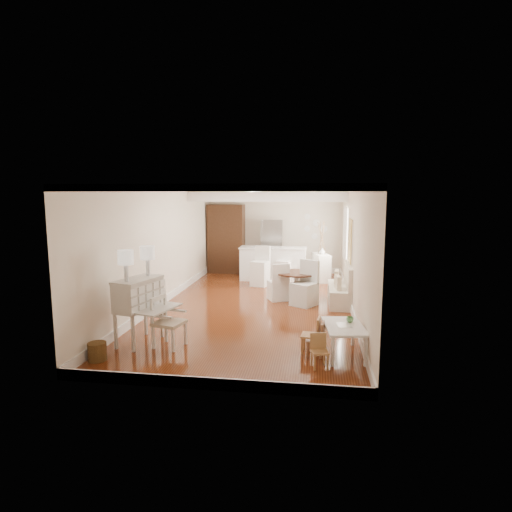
% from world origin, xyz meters
% --- Properties ---
extents(room, '(9.00, 9.04, 2.82)m').
position_xyz_m(room, '(0.04, 0.32, 1.98)').
color(room, brown).
rests_on(room, ground).
extents(secretary_bureau, '(1.14, 1.15, 1.19)m').
position_xyz_m(secretary_bureau, '(-1.70, -2.84, 0.59)').
color(secretary_bureau, beige).
rests_on(secretary_bureau, ground).
extents(gustavian_armchair, '(0.62, 0.62, 0.90)m').
position_xyz_m(gustavian_armchair, '(-1.10, -2.95, 0.45)').
color(gustavian_armchair, silver).
rests_on(gustavian_armchair, ground).
extents(wicker_basket, '(0.34, 0.34, 0.30)m').
position_xyz_m(wicker_basket, '(-2.05, -3.72, 0.15)').
color(wicker_basket, '#54391A').
rests_on(wicker_basket, ground).
extents(kids_table, '(0.75, 1.10, 0.52)m').
position_xyz_m(kids_table, '(1.90, -2.93, 0.26)').
color(kids_table, white).
rests_on(kids_table, ground).
extents(kids_chair_a, '(0.34, 0.34, 0.64)m').
position_xyz_m(kids_chair_a, '(1.35, -2.91, 0.32)').
color(kids_chair_a, '#B18050').
rests_on(kids_chair_a, ground).
extents(kids_chair_b, '(0.32, 0.32, 0.58)m').
position_xyz_m(kids_chair_b, '(1.43, -3.01, 0.29)').
color(kids_chair_b, '#956544').
rests_on(kids_chair_b, ground).
extents(kids_chair_c, '(0.31, 0.31, 0.53)m').
position_xyz_m(kids_chair_c, '(1.50, -3.51, 0.27)').
color(kids_chair_c, tan).
rests_on(kids_chair_c, ground).
extents(banquette, '(0.52, 1.60, 0.98)m').
position_xyz_m(banquette, '(1.99, 0.50, 0.49)').
color(banquette, silver).
rests_on(banquette, ground).
extents(dining_table, '(1.31, 1.31, 0.71)m').
position_xyz_m(dining_table, '(0.94, 0.67, 0.36)').
color(dining_table, '#432215').
rests_on(dining_table, ground).
extents(slip_chair_near, '(0.72, 0.72, 1.08)m').
position_xyz_m(slip_chair_near, '(1.15, 0.20, 0.54)').
color(slip_chair_near, silver).
rests_on(slip_chair_near, ground).
extents(slip_chair_far, '(0.60, 0.61, 0.95)m').
position_xyz_m(slip_chair_far, '(0.48, 0.65, 0.48)').
color(slip_chair_far, white).
rests_on(slip_chair_far, ground).
extents(breakfast_counter, '(2.05, 0.65, 1.03)m').
position_xyz_m(breakfast_counter, '(0.10, 3.10, 0.52)').
color(breakfast_counter, white).
rests_on(breakfast_counter, ground).
extents(bar_stool_left, '(0.57, 0.57, 1.15)m').
position_xyz_m(bar_stool_left, '(-0.19, 2.24, 0.57)').
color(bar_stool_left, white).
rests_on(bar_stool_left, ground).
extents(bar_stool_right, '(0.53, 0.53, 1.04)m').
position_xyz_m(bar_stool_right, '(0.48, 2.89, 0.52)').
color(bar_stool_right, white).
rests_on(bar_stool_right, ground).
extents(pantry_cabinet, '(1.20, 0.60, 2.30)m').
position_xyz_m(pantry_cabinet, '(-1.60, 4.18, 1.15)').
color(pantry_cabinet, '#381E11').
rests_on(pantry_cabinet, ground).
extents(fridge, '(0.75, 0.65, 1.80)m').
position_xyz_m(fridge, '(0.30, 4.15, 0.90)').
color(fridge, silver).
rests_on(fridge, ground).
extents(sideboard, '(0.60, 0.95, 0.84)m').
position_xyz_m(sideboard, '(1.57, 3.18, 0.42)').
color(sideboard, white).
rests_on(sideboard, ground).
extents(pencil_cup, '(0.16, 0.16, 0.09)m').
position_xyz_m(pencil_cup, '(2.01, -2.75, 0.56)').
color(pencil_cup, '#5DA161').
rests_on(pencil_cup, kids_table).
extents(branch_vase, '(0.22, 0.22, 0.18)m').
position_xyz_m(branch_vase, '(1.60, 3.16, 0.93)').
color(branch_vase, white).
rests_on(branch_vase, sideboard).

